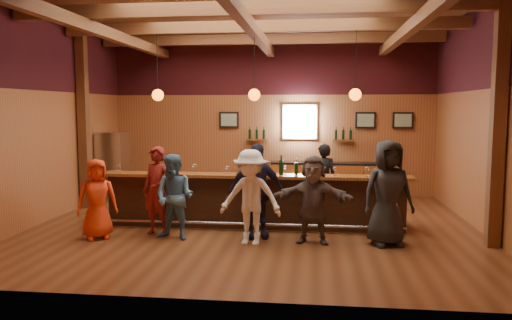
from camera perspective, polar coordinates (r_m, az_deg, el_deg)
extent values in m
plane|color=#5E3118|center=(10.39, -0.20, -7.60)|extent=(9.00, 9.00, 0.00)
cube|color=brown|center=(14.08, 1.77, 5.21)|extent=(9.00, 0.04, 4.50)
cube|color=brown|center=(6.15, -4.70, 4.18)|extent=(9.00, 0.04, 4.50)
cube|color=brown|center=(11.54, -23.04, 4.57)|extent=(0.04, 8.00, 4.50)
cube|color=brown|center=(10.55, 24.92, 4.40)|extent=(0.04, 8.00, 4.50)
cube|color=brown|center=(10.31, -0.20, 17.51)|extent=(9.00, 8.00, 0.04)
cube|color=#390F14|center=(14.11, 1.78, 10.90)|extent=(9.00, 0.01, 1.70)
cube|color=#390F14|center=(11.60, -23.24, 11.50)|extent=(0.01, 8.00, 1.70)
cube|color=#390F14|center=(10.61, 25.16, 11.97)|extent=(0.01, 8.00, 1.70)
cube|color=#573018|center=(12.80, -19.13, 4.81)|extent=(0.22, 0.22, 4.50)
cube|color=#573018|center=(9.56, 25.93, 4.24)|extent=(0.22, 0.22, 4.50)
cube|color=#573018|center=(9.28, -0.98, 16.92)|extent=(8.80, 0.20, 0.25)
cube|color=#573018|center=(11.23, 0.43, 15.00)|extent=(8.80, 0.20, 0.25)
cube|color=#573018|center=(13.20, 1.41, 13.65)|extent=(8.80, 0.20, 0.25)
cube|color=#573018|center=(10.98, -16.41, 13.65)|extent=(0.18, 7.80, 0.22)
cube|color=#573018|center=(10.21, -0.20, 14.49)|extent=(0.18, 7.80, 0.22)
cube|color=#573018|center=(10.30, 17.15, 14.16)|extent=(0.18, 7.80, 0.22)
cube|color=black|center=(10.28, -0.20, -4.75)|extent=(6.00, 0.60, 1.05)
cube|color=brown|center=(10.02, -0.32, -1.82)|extent=(6.30, 0.50, 0.06)
cube|color=black|center=(10.59, 0.05, -2.24)|extent=(6.00, 0.48, 0.05)
cube|color=black|center=(10.67, 0.05, -4.77)|extent=(6.00, 0.48, 0.90)
cube|color=silver|center=(10.55, 10.91, -2.63)|extent=(0.45, 0.40, 0.14)
cube|color=silver|center=(10.60, 13.61, -2.65)|extent=(0.45, 0.40, 0.14)
cylinder|color=silver|center=(9.95, -0.49, -7.32)|extent=(6.00, 0.06, 0.06)
cube|color=brown|center=(13.89, 6.58, -2.29)|extent=(4.00, 0.50, 0.90)
cube|color=black|center=(13.83, 6.61, -0.34)|extent=(4.00, 0.52, 0.05)
cube|color=silver|center=(13.99, 5.02, 4.37)|extent=(0.95, 0.08, 0.95)
cube|color=white|center=(13.94, 5.02, 4.36)|extent=(0.78, 0.01, 0.78)
cube|color=black|center=(14.18, -3.11, 4.61)|extent=(0.55, 0.04, 0.45)
cube|color=silver|center=(14.15, -3.12, 4.60)|extent=(0.45, 0.01, 0.35)
cube|color=black|center=(14.04, 12.41, 4.46)|extent=(0.55, 0.04, 0.45)
cube|color=silver|center=(14.02, 12.42, 4.46)|extent=(0.45, 0.01, 0.35)
cube|color=black|center=(14.17, 16.44, 4.37)|extent=(0.55, 0.04, 0.45)
cube|color=silver|center=(14.15, 16.46, 4.37)|extent=(0.45, 0.01, 0.35)
cube|color=brown|center=(14.03, 0.09, 2.35)|extent=(0.60, 0.18, 0.04)
cylinder|color=black|center=(14.05, -0.72, 2.97)|extent=(0.07, 0.07, 0.26)
cylinder|color=black|center=(14.02, 0.09, 2.96)|extent=(0.07, 0.07, 0.26)
cylinder|color=black|center=(14.00, 0.90, 2.96)|extent=(0.07, 0.07, 0.26)
cube|color=brown|center=(13.96, 9.93, 2.24)|extent=(0.60, 0.18, 0.04)
cylinder|color=black|center=(13.94, 9.12, 2.87)|extent=(0.07, 0.07, 0.26)
cylinder|color=black|center=(13.95, 9.94, 2.86)|extent=(0.07, 0.07, 0.26)
cylinder|color=black|center=(13.96, 10.76, 2.84)|extent=(0.07, 0.07, 0.26)
cylinder|color=black|center=(10.57, -11.22, 10.67)|extent=(0.01, 0.01, 1.25)
sphere|color=#EE580B|center=(10.53, -11.15, 7.29)|extent=(0.24, 0.24, 0.24)
cylinder|color=black|center=(10.14, -0.20, 10.99)|extent=(0.01, 0.01, 1.25)
sphere|color=#EE580B|center=(10.10, -0.20, 7.46)|extent=(0.24, 0.24, 0.24)
cylinder|color=black|center=(10.10, 11.35, 10.90)|extent=(0.01, 0.01, 1.25)
sphere|color=#EE580B|center=(10.06, 11.28, 7.35)|extent=(0.24, 0.24, 0.24)
cube|color=silver|center=(13.79, -16.01, -0.66)|extent=(0.70, 0.70, 1.80)
imported|color=#EE3C16|center=(9.78, -17.71, -4.26)|extent=(0.87, 0.77, 1.50)
imported|color=maroon|center=(9.77, -11.21, -3.46)|extent=(0.72, 0.58, 1.71)
imported|color=teal|center=(9.38, -9.29, -4.20)|extent=(0.90, 0.77, 1.59)
imported|color=white|center=(8.90, -0.63, -4.29)|extent=(1.18, 0.77, 1.71)
imported|color=#1B1831|center=(9.35, 0.02, -3.55)|extent=(1.13, 0.75, 1.78)
imported|color=#554844|center=(9.06, 6.54, -4.50)|extent=(1.52, 0.62, 1.59)
imported|color=#232325|center=(9.14, 14.84, -3.65)|extent=(1.05, 0.83, 1.88)
imported|color=black|center=(11.50, 7.71, -2.18)|extent=(0.61, 0.41, 1.63)
cylinder|color=brown|center=(10.08, 1.06, -0.89)|extent=(0.23, 0.23, 0.25)
cylinder|color=black|center=(9.99, 2.89, -0.84)|extent=(0.08, 0.08, 0.29)
cylinder|color=black|center=(9.97, 2.89, 0.26)|extent=(0.03, 0.03, 0.10)
cylinder|color=black|center=(10.01, 4.63, -0.99)|extent=(0.07, 0.07, 0.24)
cylinder|color=black|center=(9.99, 4.64, -0.07)|extent=(0.02, 0.02, 0.08)
cylinder|color=silver|center=(10.67, -15.35, -1.37)|extent=(0.07, 0.07, 0.01)
cylinder|color=silver|center=(10.66, -15.36, -1.10)|extent=(0.01, 0.01, 0.09)
sphere|color=silver|center=(10.65, -15.37, -0.68)|extent=(0.08, 0.08, 0.08)
cylinder|color=silver|center=(10.38, -11.89, -1.49)|extent=(0.06, 0.06, 0.01)
cylinder|color=silver|center=(10.37, -11.90, -1.22)|extent=(0.01, 0.01, 0.09)
sphere|color=silver|center=(10.36, -11.90, -0.81)|extent=(0.07, 0.07, 0.07)
cylinder|color=silver|center=(10.39, -9.03, -1.42)|extent=(0.07, 0.07, 0.01)
cylinder|color=silver|center=(10.38, -9.03, -1.14)|extent=(0.01, 0.01, 0.10)
sphere|color=silver|center=(10.38, -9.04, -0.71)|extent=(0.08, 0.08, 0.08)
cylinder|color=silver|center=(10.22, -7.01, -1.52)|extent=(0.08, 0.08, 0.01)
cylinder|color=silver|center=(10.21, -7.02, -1.18)|extent=(0.01, 0.01, 0.11)
sphere|color=silver|center=(10.20, -7.02, -0.67)|extent=(0.09, 0.09, 0.09)
cylinder|color=silver|center=(10.08, -3.29, -1.59)|extent=(0.07, 0.07, 0.01)
cylinder|color=silver|center=(10.08, -3.30, -1.30)|extent=(0.01, 0.01, 0.09)
sphere|color=silver|center=(10.07, -3.30, -0.86)|extent=(0.08, 0.08, 0.08)
cylinder|color=silver|center=(9.97, 3.34, -1.67)|extent=(0.07, 0.07, 0.01)
cylinder|color=silver|center=(9.96, 3.34, -1.34)|extent=(0.01, 0.01, 0.11)
sphere|color=silver|center=(9.95, 3.35, -0.84)|extent=(0.09, 0.09, 0.09)
cylinder|color=silver|center=(9.98, 8.96, -1.73)|extent=(0.07, 0.07, 0.01)
cylinder|color=silver|center=(9.97, 8.97, -1.44)|extent=(0.01, 0.01, 0.10)
sphere|color=silver|center=(9.96, 8.97, -0.99)|extent=(0.08, 0.08, 0.08)
cylinder|color=silver|center=(9.98, 12.59, -1.80)|extent=(0.07, 0.07, 0.01)
cylinder|color=silver|center=(9.97, 12.59, -1.47)|extent=(0.01, 0.01, 0.11)
sphere|color=silver|center=(9.96, 12.60, -0.98)|extent=(0.09, 0.09, 0.09)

